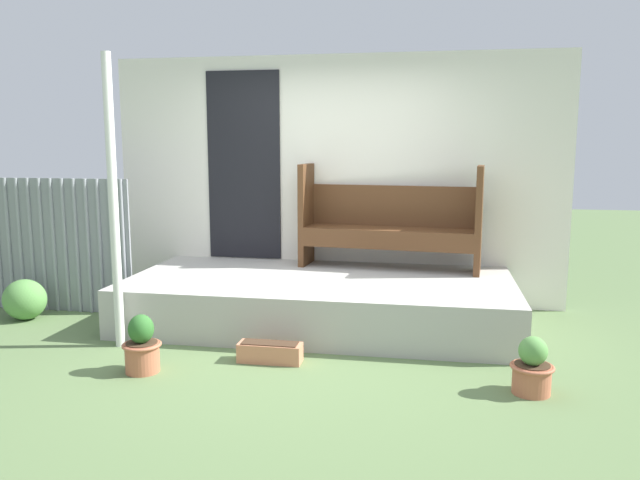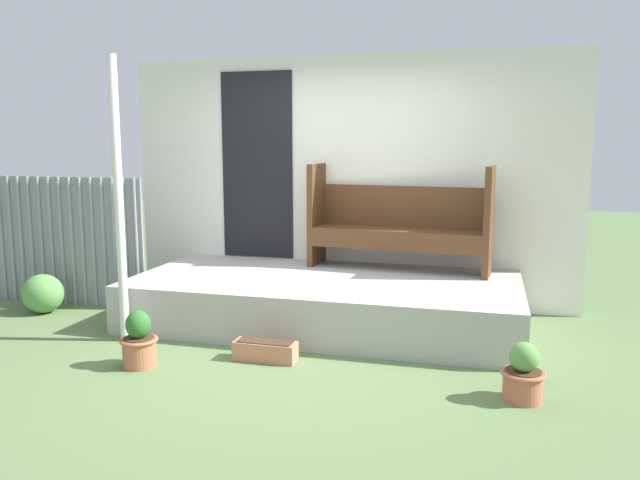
# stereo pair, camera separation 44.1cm
# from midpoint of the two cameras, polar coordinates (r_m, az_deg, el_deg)

# --- Properties ---
(ground_plane) EXTENTS (24.00, 24.00, 0.00)m
(ground_plane) POSITION_cam_midpoint_polar(r_m,az_deg,el_deg) (5.20, -4.66, -10.22)
(ground_plane) COLOR #5B7547
(porch_slab) EXTENTS (3.58, 1.71, 0.44)m
(porch_slab) POSITION_cam_midpoint_polar(r_m,az_deg,el_deg) (5.92, -2.14, -5.58)
(porch_slab) COLOR #B2AFA8
(porch_slab) RESTS_ON ground_plane
(house_wall) EXTENTS (4.78, 0.08, 2.60)m
(house_wall) POSITION_cam_midpoint_polar(r_m,az_deg,el_deg) (6.62, -0.90, 5.48)
(house_wall) COLOR white
(house_wall) RESTS_ON ground_plane
(fence_corrugated) EXTENTS (2.27, 0.05, 1.35)m
(fence_corrugated) POSITION_cam_midpoint_polar(r_m,az_deg,el_deg) (7.10, -26.88, -0.36)
(fence_corrugated) COLOR gray
(fence_corrugated) RESTS_ON ground_plane
(support_post) EXTENTS (0.08, 0.08, 2.41)m
(support_post) POSITION_cam_midpoint_polar(r_m,az_deg,el_deg) (5.44, -20.60, 3.10)
(support_post) COLOR silver
(support_post) RESTS_ON ground_plane
(bench) EXTENTS (1.83, 0.57, 1.04)m
(bench) POSITION_cam_midpoint_polar(r_m,az_deg,el_deg) (6.27, 4.41, 1.91)
(bench) COLOR #54331C
(bench) RESTS_ON porch_slab
(flower_pot_left) EXTENTS (0.29, 0.29, 0.44)m
(flower_pot_left) POSITION_cam_midpoint_polar(r_m,az_deg,el_deg) (4.96, -18.48, -9.30)
(flower_pot_left) COLOR #B76647
(flower_pot_left) RESTS_ON ground_plane
(flower_pot_middle) EXTENTS (0.30, 0.30, 0.40)m
(flower_pot_middle) POSITION_cam_midpoint_polar(r_m,az_deg,el_deg) (4.50, 16.16, -11.29)
(flower_pot_middle) COLOR #B76647
(flower_pot_middle) RESTS_ON ground_plane
(planter_box_rect) EXTENTS (0.50, 0.17, 0.16)m
(planter_box_rect) POSITION_cam_midpoint_polar(r_m,az_deg,el_deg) (4.99, -7.16, -10.18)
(planter_box_rect) COLOR tan
(planter_box_rect) RESTS_ON ground_plane
(shrub_by_fence) EXTENTS (0.42, 0.37, 0.39)m
(shrub_by_fence) POSITION_cam_midpoint_polar(r_m,az_deg,el_deg) (6.79, -27.10, -4.89)
(shrub_by_fence) COLOR #599347
(shrub_by_fence) RESTS_ON ground_plane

